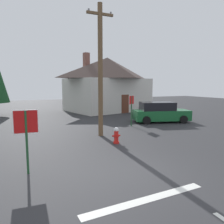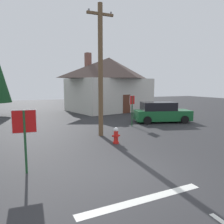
{
  "view_description": "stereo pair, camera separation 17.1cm",
  "coord_description": "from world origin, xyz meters",
  "px_view_note": "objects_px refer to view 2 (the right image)",
  "views": [
    {
      "loc": [
        -3.8,
        -6.31,
        3.07
      ],
      "look_at": [
        1.4,
        4.93,
        1.52
      ],
      "focal_mm": 35.06,
      "sensor_mm": 36.0,
      "label": 1
    },
    {
      "loc": [
        -3.65,
        -6.38,
        3.07
      ],
      "look_at": [
        1.4,
        4.93,
        1.52
      ],
      "focal_mm": 35.06,
      "sensor_mm": 36.0,
      "label": 2
    }
  ],
  "objects_px": {
    "parked_car": "(161,113)",
    "stop_sign_near": "(25,128)",
    "house": "(109,83)",
    "stop_sign_far": "(132,105)",
    "utility_pole": "(100,69)",
    "fire_hydrant": "(116,136)"
  },
  "relations": [
    {
      "from": "parked_car",
      "to": "stop_sign_near",
      "type": "bearing_deg",
      "value": -147.89
    },
    {
      "from": "stop_sign_near",
      "to": "house",
      "type": "height_order",
      "value": "house"
    },
    {
      "from": "house",
      "to": "stop_sign_far",
      "type": "bearing_deg",
      "value": -103.81
    },
    {
      "from": "stop_sign_far",
      "to": "parked_car",
      "type": "bearing_deg",
      "value": 10.83
    },
    {
      "from": "utility_pole",
      "to": "stop_sign_far",
      "type": "bearing_deg",
      "value": 30.4
    },
    {
      "from": "stop_sign_near",
      "to": "parked_car",
      "type": "distance_m",
      "value": 12.66
    },
    {
      "from": "stop_sign_near",
      "to": "fire_hydrant",
      "type": "relative_size",
      "value": 2.58
    },
    {
      "from": "fire_hydrant",
      "to": "stop_sign_far",
      "type": "relative_size",
      "value": 0.38
    },
    {
      "from": "stop_sign_far",
      "to": "parked_car",
      "type": "xyz_separation_m",
      "value": [
        3.07,
        0.59,
        -0.82
      ]
    },
    {
      "from": "stop_sign_far",
      "to": "utility_pole",
      "type": "bearing_deg",
      "value": -149.6
    },
    {
      "from": "parked_car",
      "to": "stop_sign_far",
      "type": "bearing_deg",
      "value": -169.17
    },
    {
      "from": "stop_sign_far",
      "to": "parked_car",
      "type": "height_order",
      "value": "stop_sign_far"
    },
    {
      "from": "parked_car",
      "to": "utility_pole",
      "type": "bearing_deg",
      "value": -158.54
    },
    {
      "from": "house",
      "to": "parked_car",
      "type": "bearing_deg",
      "value": -86.36
    },
    {
      "from": "stop_sign_near",
      "to": "utility_pole",
      "type": "height_order",
      "value": "utility_pole"
    },
    {
      "from": "fire_hydrant",
      "to": "house",
      "type": "distance_m",
      "value": 15.27
    },
    {
      "from": "fire_hydrant",
      "to": "utility_pole",
      "type": "distance_m",
      "value": 4.11
    },
    {
      "from": "stop_sign_near",
      "to": "parked_car",
      "type": "xyz_separation_m",
      "value": [
        10.7,
        6.71,
        -0.81
      ]
    },
    {
      "from": "utility_pole",
      "to": "house",
      "type": "bearing_deg",
      "value": 64.56
    },
    {
      "from": "utility_pole",
      "to": "parked_car",
      "type": "distance_m",
      "value": 7.47
    },
    {
      "from": "stop_sign_near",
      "to": "fire_hydrant",
      "type": "distance_m",
      "value": 5.16
    },
    {
      "from": "utility_pole",
      "to": "house",
      "type": "height_order",
      "value": "utility_pole"
    }
  ]
}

